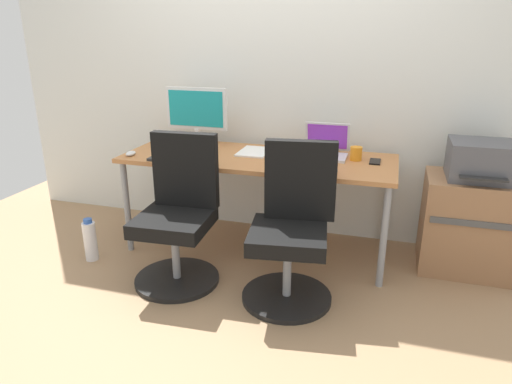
% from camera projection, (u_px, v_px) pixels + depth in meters
% --- Properties ---
extents(ground_plane, '(5.28, 5.28, 0.00)m').
position_uv_depth(ground_plane, '(258.00, 247.00, 3.43)').
color(ground_plane, '#9E7A56').
extents(back_wall, '(4.40, 0.04, 2.60)m').
position_uv_depth(back_wall, '(275.00, 64.00, 3.39)').
color(back_wall, silver).
rests_on(back_wall, ground).
extents(desk, '(1.88, 0.70, 0.70)m').
position_uv_depth(desk, '(258.00, 164.00, 3.22)').
color(desk, '#B77542').
rests_on(desk, ground).
extents(office_chair_left, '(0.54, 0.54, 0.94)m').
position_uv_depth(office_chair_left, '(179.00, 217.00, 2.89)').
color(office_chair_left, black).
rests_on(office_chair_left, ground).
extents(office_chair_right, '(0.54, 0.54, 0.94)m').
position_uv_depth(office_chair_right, '(292.00, 231.00, 2.69)').
color(office_chair_right, black).
rests_on(office_chair_right, ground).
extents(side_cabinet, '(0.60, 0.45, 0.64)m').
position_uv_depth(side_cabinet, '(469.00, 224.00, 3.04)').
color(side_cabinet, '#996B47').
rests_on(side_cabinet, ground).
extents(printer, '(0.38, 0.40, 0.24)m').
position_uv_depth(printer, '(480.00, 160.00, 2.89)').
color(printer, '#515156').
rests_on(printer, side_cabinet).
extents(water_bottle_on_floor, '(0.09, 0.09, 0.31)m').
position_uv_depth(water_bottle_on_floor, '(90.00, 240.00, 3.21)').
color(water_bottle_on_floor, white).
rests_on(water_bottle_on_floor, ground).
extents(desktop_monitor, '(0.48, 0.18, 0.43)m').
position_uv_depth(desktop_monitor, '(197.00, 112.00, 3.45)').
color(desktop_monitor, silver).
rests_on(desktop_monitor, desk).
extents(open_laptop, '(0.31, 0.27, 0.22)m').
position_uv_depth(open_laptop, '(325.00, 148.00, 3.20)').
color(open_laptop, silver).
rests_on(open_laptop, desk).
extents(keyboard_by_monitor, '(0.34, 0.12, 0.02)m').
position_uv_depth(keyboard_by_monitor, '(173.00, 159.00, 3.09)').
color(keyboard_by_monitor, '#2D2D2D').
rests_on(keyboard_by_monitor, desk).
extents(keyboard_by_laptop, '(0.34, 0.12, 0.02)m').
position_uv_depth(keyboard_by_laptop, '(309.00, 171.00, 2.84)').
color(keyboard_by_laptop, '#515156').
rests_on(keyboard_by_laptop, desk).
extents(mouse_by_monitor, '(0.06, 0.10, 0.03)m').
position_uv_depth(mouse_by_monitor, '(289.00, 157.00, 3.12)').
color(mouse_by_monitor, '#2D2D2D').
rests_on(mouse_by_monitor, desk).
extents(mouse_by_laptop, '(0.06, 0.10, 0.03)m').
position_uv_depth(mouse_by_laptop, '(131.00, 153.00, 3.21)').
color(mouse_by_laptop, silver).
rests_on(mouse_by_laptop, desk).
extents(coffee_mug, '(0.08, 0.08, 0.09)m').
position_uv_depth(coffee_mug, '(356.00, 154.00, 3.09)').
color(coffee_mug, orange).
rests_on(coffee_mug, desk).
extents(pen_cup, '(0.07, 0.07, 0.10)m').
position_uv_depth(pen_cup, '(312.00, 143.00, 3.35)').
color(pen_cup, slate).
rests_on(pen_cup, desk).
extents(phone_near_laptop, '(0.07, 0.14, 0.01)m').
position_uv_depth(phone_near_laptop, '(375.00, 162.00, 3.06)').
color(phone_near_laptop, black).
rests_on(phone_near_laptop, desk).
extents(paper_pile, '(0.21, 0.30, 0.01)m').
position_uv_depth(paper_pile, '(254.00, 152.00, 3.30)').
color(paper_pile, white).
rests_on(paper_pile, desk).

